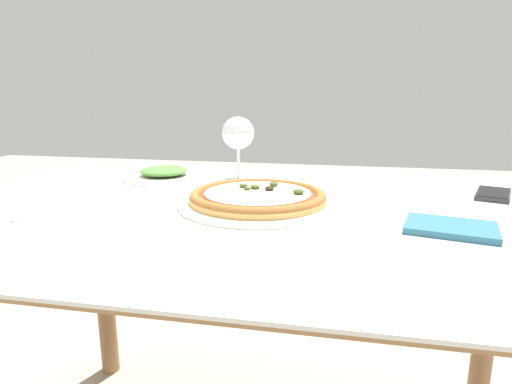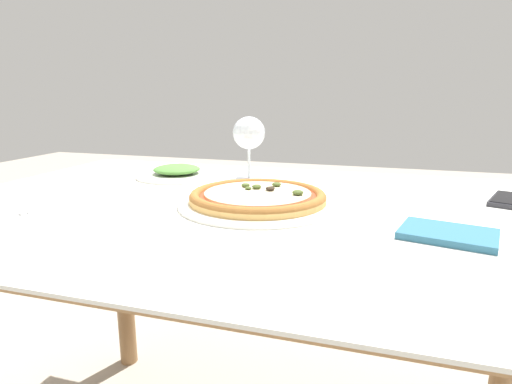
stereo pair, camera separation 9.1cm
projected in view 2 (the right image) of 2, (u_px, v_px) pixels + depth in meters
The scene contains 7 objects.
dining_table at pixel (258, 243), 0.93m from camera, with size 1.43×0.93×0.73m.
pizza_plate at pixel (256, 198), 0.91m from camera, with size 0.34×0.34×0.04m.
fork at pixel (7, 217), 0.82m from camera, with size 0.04×0.17×0.00m.
wine_glass_far_left at pixel (249, 134), 1.17m from camera, with size 0.09×0.09×0.17m.
cell_phone at pixel (510, 200), 0.94m from camera, with size 0.12×0.16×0.01m.
side_plate at pixel (177, 173), 1.22m from camera, with size 0.23×0.23×0.04m.
napkin_folded at pixel (448, 234), 0.71m from camera, with size 0.17×0.14×0.01m.
Camera 2 is at (0.26, -0.85, 0.97)m, focal length 30.00 mm.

